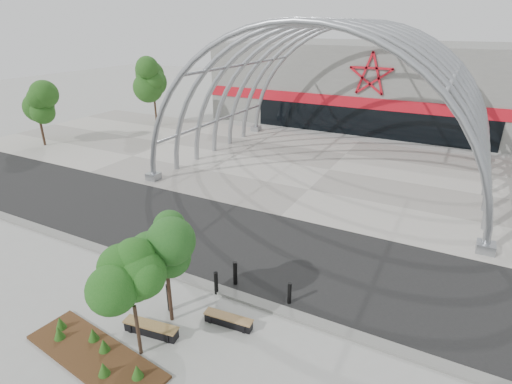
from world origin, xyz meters
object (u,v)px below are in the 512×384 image
object	(u,v)px
bench_1	(228,321)
bollard_2	(216,283)
bench_0	(151,329)
street_tree_0	(131,286)
street_tree_1	(165,252)

from	to	relation	value
bench_1	bollard_2	size ratio (longest dim) A/B	1.85
bench_1	bollard_2	bearing A→B (deg)	136.08
bench_0	bench_1	world-z (taller)	bench_0
street_tree_0	bench_1	xyz separation A→B (m)	(1.84, 2.45, -2.47)
bench_0	bollard_2	bearing A→B (deg)	75.20
bench_0	bollard_2	world-z (taller)	bollard_2
street_tree_1	bench_0	distance (m)	2.78
street_tree_1	bench_1	world-z (taller)	street_tree_1
street_tree_0	bench_0	xyz separation A→B (m)	(-0.28, 0.83, -2.45)
street_tree_1	bollard_2	bearing A→B (deg)	73.05
street_tree_0	bollard_2	size ratio (longest dim) A/B	3.73
street_tree_0	bollard_2	world-z (taller)	street_tree_0
street_tree_1	bollard_2	size ratio (longest dim) A/B	3.98
bollard_2	bench_0	bearing A→B (deg)	-104.80
street_tree_1	bollard_2	xyz separation A→B (m)	(0.61, 2.01, -2.33)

